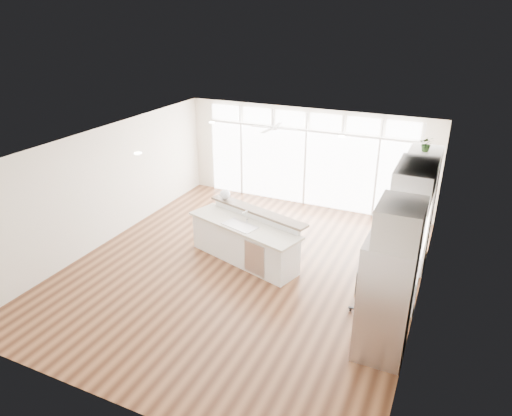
% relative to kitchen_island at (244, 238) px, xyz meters
% --- Properties ---
extents(floor, '(7.00, 8.00, 0.02)m').
position_rel_kitchen_island_xyz_m(floor, '(0.14, -0.35, -0.54)').
color(floor, '#472715').
rests_on(floor, ground).
extents(ceiling, '(7.00, 8.00, 0.02)m').
position_rel_kitchen_island_xyz_m(ceiling, '(0.14, -0.35, 2.17)').
color(ceiling, white).
rests_on(ceiling, wall_back).
extents(wall_back, '(7.00, 0.04, 2.70)m').
position_rel_kitchen_island_xyz_m(wall_back, '(0.14, 3.65, 0.82)').
color(wall_back, beige).
rests_on(wall_back, floor).
extents(wall_front, '(7.00, 0.04, 2.70)m').
position_rel_kitchen_island_xyz_m(wall_front, '(0.14, -4.35, 0.82)').
color(wall_front, beige).
rests_on(wall_front, floor).
extents(wall_left, '(0.04, 8.00, 2.70)m').
position_rel_kitchen_island_xyz_m(wall_left, '(-3.36, -0.35, 0.82)').
color(wall_left, beige).
rests_on(wall_left, floor).
extents(wall_right, '(0.04, 8.00, 2.70)m').
position_rel_kitchen_island_xyz_m(wall_right, '(3.64, -0.35, 0.82)').
color(wall_right, beige).
rests_on(wall_right, floor).
extents(glass_wall, '(5.80, 0.06, 2.08)m').
position_rel_kitchen_island_xyz_m(glass_wall, '(0.14, 3.59, 0.52)').
color(glass_wall, white).
rests_on(glass_wall, wall_back).
extents(transom_row, '(5.90, 0.06, 0.40)m').
position_rel_kitchen_island_xyz_m(transom_row, '(0.14, 3.59, 1.85)').
color(transom_row, white).
rests_on(transom_row, wall_back).
extents(desk_window, '(0.04, 0.85, 0.85)m').
position_rel_kitchen_island_xyz_m(desk_window, '(3.60, -0.05, 1.02)').
color(desk_window, white).
rests_on(desk_window, wall_right).
extents(ceiling_fan, '(1.16, 1.16, 0.32)m').
position_rel_kitchen_island_xyz_m(ceiling_fan, '(-0.36, 2.45, 1.95)').
color(ceiling_fan, silver).
rests_on(ceiling_fan, ceiling).
extents(recessed_lights, '(3.40, 3.00, 0.02)m').
position_rel_kitchen_island_xyz_m(recessed_lights, '(0.14, -0.15, 2.15)').
color(recessed_lights, white).
rests_on(recessed_lights, ceiling).
extents(oven_cabinet, '(0.64, 1.20, 2.50)m').
position_rel_kitchen_island_xyz_m(oven_cabinet, '(3.31, 1.45, 0.72)').
color(oven_cabinet, white).
rests_on(oven_cabinet, floor).
extents(desk_nook, '(0.72, 1.30, 0.76)m').
position_rel_kitchen_island_xyz_m(desk_nook, '(3.27, -0.05, -0.15)').
color(desk_nook, white).
rests_on(desk_nook, floor).
extents(upper_cabinets, '(0.64, 1.30, 0.64)m').
position_rel_kitchen_island_xyz_m(upper_cabinets, '(3.31, -0.05, 1.82)').
color(upper_cabinets, white).
rests_on(upper_cabinets, wall_right).
extents(refrigerator, '(0.76, 0.90, 2.00)m').
position_rel_kitchen_island_xyz_m(refrigerator, '(3.25, -1.70, 0.47)').
color(refrigerator, silver).
rests_on(refrigerator, floor).
extents(fridge_cabinet, '(0.64, 0.90, 0.60)m').
position_rel_kitchen_island_xyz_m(fridge_cabinet, '(3.31, -1.70, 1.77)').
color(fridge_cabinet, white).
rests_on(fridge_cabinet, wall_right).
extents(framed_photos, '(0.06, 0.22, 0.80)m').
position_rel_kitchen_island_xyz_m(framed_photos, '(3.60, 0.57, 0.87)').
color(framed_photos, black).
rests_on(framed_photos, wall_right).
extents(kitchen_island, '(2.86, 1.75, 1.07)m').
position_rel_kitchen_island_xyz_m(kitchen_island, '(0.00, 0.00, 0.00)').
color(kitchen_island, white).
rests_on(kitchen_island, floor).
extents(rug, '(1.11, 0.89, 0.01)m').
position_rel_kitchen_island_xyz_m(rug, '(3.08, -0.09, -0.53)').
color(rug, '#3D2713').
rests_on(rug, floor).
extents(office_chair, '(0.52, 0.48, 0.93)m').
position_rel_kitchen_island_xyz_m(office_chair, '(2.88, -0.84, -0.07)').
color(office_chair, black).
rests_on(office_chair, floor).
extents(fishbowl, '(0.28, 0.28, 0.24)m').
position_rel_kitchen_island_xyz_m(fishbowl, '(-0.79, 0.66, 0.65)').
color(fishbowl, silver).
rests_on(fishbowl, kitchen_island).
extents(monitor, '(0.13, 0.45, 0.37)m').
position_rel_kitchen_island_xyz_m(monitor, '(3.19, -0.05, 0.41)').
color(monitor, black).
rests_on(monitor, desk_nook).
extents(keyboard, '(0.16, 0.34, 0.02)m').
position_rel_kitchen_island_xyz_m(keyboard, '(3.02, -0.05, 0.24)').
color(keyboard, silver).
rests_on(keyboard, desk_nook).
extents(potted_plant, '(0.28, 0.31, 0.24)m').
position_rel_kitchen_island_xyz_m(potted_plant, '(3.31, 1.45, 2.09)').
color(potted_plant, '#39622A').
rests_on(potted_plant, oven_cabinet).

